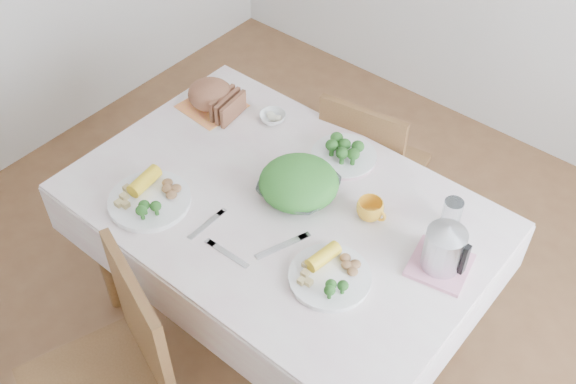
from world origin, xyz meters
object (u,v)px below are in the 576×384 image
Objects in this scene: dining_table at (281,270)px; dinner_plate_right at (330,277)px; chair_far at (374,161)px; salad_bowl at (299,189)px; dinner_plate_left at (150,201)px; electric_kettle at (445,243)px; yellow_mug at (370,210)px.

dining_table is 0.55m from dinner_plate_right.
salad_bowl is (0.06, -0.61, 0.33)m from chair_far.
salad_bowl is at bearing 44.01° from dinner_plate_left.
electric_kettle reaches higher than dinner_plate_right.
salad_bowl is 0.54m from dinner_plate_left.
chair_far is 0.94m from electric_kettle.
dining_table is 7.57× the size of electric_kettle.
chair_far is at bearing 120.37° from yellow_mug.
dinner_plate_left is at bearing -135.99° from salad_bowl.
dinner_plate_left is at bearing -145.13° from yellow_mug.
salad_bowl is 0.57m from electric_kettle.
electric_kettle is at bearing 11.32° from dining_table.
dinner_plate_left is 0.72m from dinner_plate_right.
yellow_mug is at bearing 111.50° from chair_far.
electric_kettle reaches higher than yellow_mug.
dinner_plate_right is at bearing 11.40° from dinner_plate_left.
salad_bowl is at bearing 143.97° from dinner_plate_right.
yellow_mug is at bearing 100.89° from dinner_plate_right.
dining_table is 1.60× the size of chair_far.
dining_table is at bearing 83.70° from chair_far.
salad_bowl is 1.47× the size of electric_kettle.
electric_kettle is (0.95, 0.42, 0.11)m from dinner_plate_left.
chair_far is at bearing 71.43° from dinner_plate_left.
dinner_plate_right reaches higher than dining_table.
yellow_mug is at bearing 157.49° from electric_kettle.
dinner_plate_left reaches higher than dining_table.
dinner_plate_left is 1.10× the size of dinner_plate_right.
yellow_mug is 0.32m from electric_kettle.
dinner_plate_right is 1.47× the size of electric_kettle.
dining_table is 0.70m from chair_far.
chair_far reaches higher than salad_bowl.
dining_table is 0.79m from electric_kettle.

